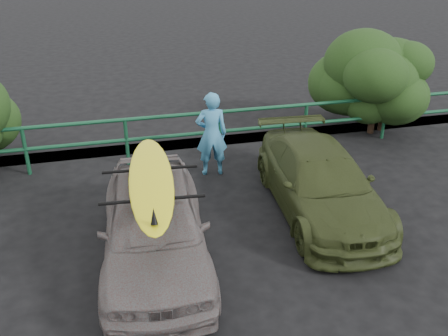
% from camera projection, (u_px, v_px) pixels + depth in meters
% --- Properties ---
extents(ground, '(80.00, 80.00, 0.00)m').
position_uv_depth(ground, '(235.00, 314.00, 6.49)').
color(ground, black).
extents(guardrail, '(14.00, 0.08, 1.04)m').
position_uv_depth(guardrail, '(174.00, 137.00, 10.64)').
color(guardrail, '#164F30').
rests_on(guardrail, ground).
extents(shrub_right, '(3.20, 2.40, 2.16)m').
position_uv_depth(shrub_right, '(377.00, 89.00, 11.93)').
color(shrub_right, '#213E16').
rests_on(shrub_right, ground).
extents(sedan, '(1.83, 3.91, 1.29)m').
position_uv_depth(sedan, '(154.00, 224.00, 7.26)').
color(sedan, '#6A605E').
rests_on(sedan, ground).
extents(olive_vehicle, '(1.87, 4.00, 1.13)m').
position_uv_depth(olive_vehicle, '(320.00, 182.00, 8.66)').
color(olive_vehicle, '#343F1B').
rests_on(olive_vehicle, ground).
extents(man, '(0.66, 0.47, 1.72)m').
position_uv_depth(man, '(212.00, 134.00, 9.87)').
color(man, '#4295C6').
rests_on(man, ground).
extents(roof_rack, '(1.47, 1.09, 0.05)m').
position_uv_depth(roof_rack, '(151.00, 184.00, 6.97)').
color(roof_rack, black).
rests_on(roof_rack, sedan).
extents(surfboard, '(0.85, 3.01, 0.09)m').
position_uv_depth(surfboard, '(151.00, 179.00, 6.94)').
color(surfboard, yellow).
rests_on(surfboard, roof_rack).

